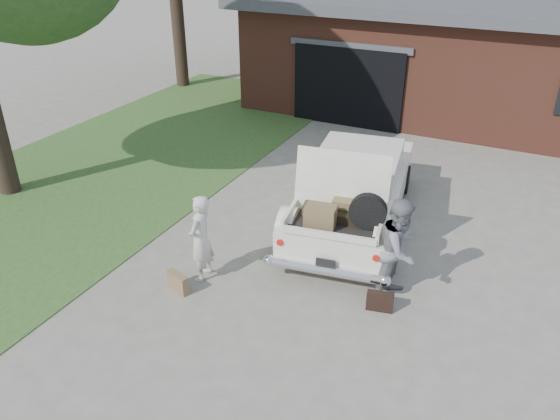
% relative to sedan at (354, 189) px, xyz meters
% --- Properties ---
extents(ground, '(90.00, 90.00, 0.00)m').
position_rel_sedan_xyz_m(ground, '(-0.59, -2.64, -0.71)').
color(ground, gray).
rests_on(ground, ground).
extents(grass_strip, '(6.00, 16.00, 0.02)m').
position_rel_sedan_xyz_m(grass_strip, '(-6.09, 0.36, -0.70)').
color(grass_strip, '#2D4C1E').
rests_on(grass_strip, ground).
extents(house, '(12.80, 7.80, 3.30)m').
position_rel_sedan_xyz_m(house, '(0.39, 8.84, 0.96)').
color(house, brown).
rests_on(house, ground).
extents(sedan, '(2.58, 5.05, 1.99)m').
position_rel_sedan_xyz_m(sedan, '(0.00, 0.00, 0.00)').
color(sedan, white).
rests_on(sedan, ground).
extents(woman_left, '(0.41, 0.58, 1.51)m').
position_rel_sedan_xyz_m(woman_left, '(-1.59, -2.90, 0.05)').
color(woman_left, beige).
rests_on(woman_left, ground).
extents(woman_right, '(0.78, 0.93, 1.70)m').
position_rel_sedan_xyz_m(woman_right, '(1.41, -1.96, 0.14)').
color(woman_right, gray).
rests_on(woman_right, ground).
extents(suitcase_left, '(0.43, 0.24, 0.32)m').
position_rel_sedan_xyz_m(suitcase_left, '(-1.74, -3.39, -0.55)').
color(suitcase_left, olive).
rests_on(suitcase_left, ground).
extents(suitcase_right, '(0.43, 0.21, 0.32)m').
position_rel_sedan_xyz_m(suitcase_right, '(1.31, -2.44, -0.55)').
color(suitcase_right, black).
rests_on(suitcase_right, ground).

